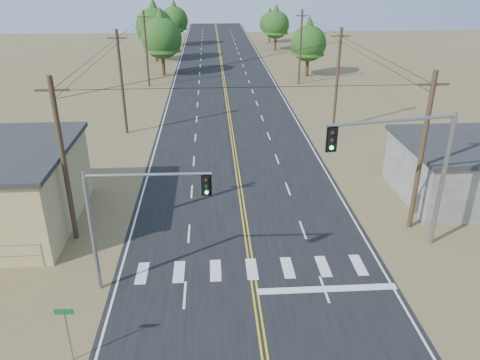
{
  "coord_description": "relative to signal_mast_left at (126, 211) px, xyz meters",
  "views": [
    {
      "loc": [
        -2.02,
        -13.32,
        15.24
      ],
      "look_at": [
        -0.38,
        12.25,
        3.5
      ],
      "focal_mm": 35.0,
      "sensor_mm": 36.0,
      "label": 1
    }
  ],
  "objects": [
    {
      "name": "signal_mast_right",
      "position": [
        15.08,
        2.77,
        1.1
      ],
      "size": [
        7.39,
        1.63,
        8.19
      ],
      "rotation": [
        0.0,
        0.0,
        0.17
      ],
      "color": "gray",
      "rests_on": "ground"
    },
    {
      "name": "utility_pole_left_far",
      "position": [
        -4.27,
        45.14,
        0.63
      ],
      "size": [
        1.8,
        0.3,
        10.0
      ],
      "color": "#4C3826",
      "rests_on": "ground"
    },
    {
      "name": "utility_pole_left_mid",
      "position": [
        -4.27,
        25.14,
        0.63
      ],
      "size": [
        1.8,
        0.3,
        10.0
      ],
      "color": "#4C3826",
      "rests_on": "ground"
    },
    {
      "name": "road",
      "position": [
        6.23,
        23.14,
        -4.48
      ],
      "size": [
        15.0,
        200.0,
        0.02
      ],
      "primitive_type": "cube",
      "color": "black",
      "rests_on": "ground"
    },
    {
      "name": "tree_right_near",
      "position": [
        18.91,
        50.34,
        0.86
      ],
      "size": [
        5.25,
        5.25,
        8.75
      ],
      "color": "#3F2D1E",
      "rests_on": "ground"
    },
    {
      "name": "tree_left_near",
      "position": [
        -2.8,
        52.18,
        1.61
      ],
      "size": [
        5.98,
        5.98,
        9.97
      ],
      "color": "#3F2D1E",
      "rests_on": "ground"
    },
    {
      "name": "tree_right_far",
      "position": [
        17.34,
        84.56,
        0.03
      ],
      "size": [
        4.43,
        4.43,
        7.39
      ],
      "color": "#3F2D1E",
      "rests_on": "ground"
    },
    {
      "name": "street_sign",
      "position": [
        -1.92,
        -4.86,
        -2.67
      ],
      "size": [
        0.81,
        0.07,
        2.71
      ],
      "rotation": [
        0.0,
        0.0,
        -0.05
      ],
      "color": "gray",
      "rests_on": "ground"
    },
    {
      "name": "tree_left_far",
      "position": [
        -2.77,
        81.29,
        1.18
      ],
      "size": [
        5.56,
        5.56,
        9.26
      ],
      "color": "#3F2D1E",
      "rests_on": "ground"
    },
    {
      "name": "tree_left_mid",
      "position": [
        -5.04,
        64.04,
        1.96
      ],
      "size": [
        6.32,
        6.32,
        10.54
      ],
      "color": "#3F2D1E",
      "rests_on": "ground"
    },
    {
      "name": "utility_pole_right_near",
      "position": [
        16.73,
        5.14,
        0.63
      ],
      "size": [
        1.8,
        0.3,
        10.0
      ],
      "color": "#4C3826",
      "rests_on": "ground"
    },
    {
      "name": "utility_pole_right_mid",
      "position": [
        16.73,
        25.14,
        0.63
      ],
      "size": [
        1.8,
        0.3,
        10.0
      ],
      "color": "#4C3826",
      "rests_on": "ground"
    },
    {
      "name": "utility_pole_right_far",
      "position": [
        16.73,
        45.14,
        0.63
      ],
      "size": [
        1.8,
        0.3,
        10.0
      ],
      "color": "#4C3826",
      "rests_on": "ground"
    },
    {
      "name": "utility_pole_left_near",
      "position": [
        -4.27,
        5.14,
        0.63
      ],
      "size": [
        1.8,
        0.3,
        10.0
      ],
      "color": "#4C3826",
      "rests_on": "ground"
    },
    {
      "name": "tree_right_mid",
      "position": [
        17.3,
        74.58,
        0.88
      ],
      "size": [
        5.26,
        5.26,
        8.77
      ],
      "color": "#3F2D1E",
      "rests_on": "ground"
    },
    {
      "name": "signal_mast_left",
      "position": [
        0.0,
        0.0,
        0.0
      ],
      "size": [
        6.05,
        0.47,
        6.56
      ],
      "rotation": [
        0.0,
        0.0,
        -0.02
      ],
      "color": "gray",
      "rests_on": "ground"
    }
  ]
}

